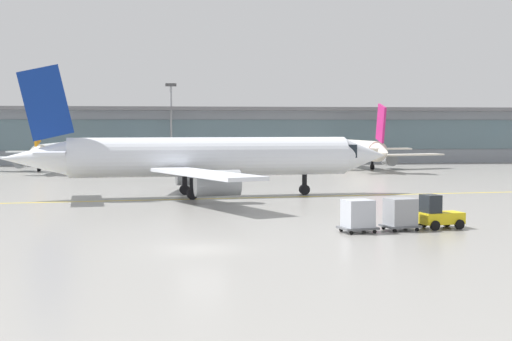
{
  "coord_description": "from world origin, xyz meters",
  "views": [
    {
      "loc": [
        -1.73,
        -37.73,
        6.21
      ],
      "look_at": [
        4.79,
        17.04,
        3.0
      ],
      "focal_mm": 52.29,
      "sensor_mm": 36.0,
      "label": 1
    }
  ],
  "objects_px": {
    "gate_airplane_2": "(357,150)",
    "apron_light_mast_1": "(171,120)",
    "cargo_dolly_lead": "(400,213)",
    "baggage_tug": "(438,214)",
    "gate_airplane_1": "(53,153)",
    "taxiing_regional_jet": "(206,158)",
    "cargo_dolly_trailing": "(358,215)"
  },
  "relations": [
    {
      "from": "cargo_dolly_trailing",
      "to": "apron_light_mast_1",
      "type": "distance_m",
      "value": 81.21
    },
    {
      "from": "baggage_tug",
      "to": "apron_light_mast_1",
      "type": "distance_m",
      "value": 81.04
    },
    {
      "from": "baggage_tug",
      "to": "apron_light_mast_1",
      "type": "relative_size",
      "value": 0.21
    },
    {
      "from": "gate_airplane_1",
      "to": "taxiing_regional_jet",
      "type": "bearing_deg",
      "value": -152.29
    },
    {
      "from": "cargo_dolly_lead",
      "to": "cargo_dolly_trailing",
      "type": "distance_m",
      "value": 2.82
    },
    {
      "from": "taxiing_regional_jet",
      "to": "cargo_dolly_trailing",
      "type": "relative_size",
      "value": 14.68
    },
    {
      "from": "taxiing_regional_jet",
      "to": "baggage_tug",
      "type": "bearing_deg",
      "value": -66.7
    },
    {
      "from": "gate_airplane_1",
      "to": "gate_airplane_2",
      "type": "height_order",
      "value": "gate_airplane_2"
    },
    {
      "from": "gate_airplane_2",
      "to": "taxiing_regional_jet",
      "type": "distance_m",
      "value": 48.22
    },
    {
      "from": "taxiing_regional_jet",
      "to": "cargo_dolly_trailing",
      "type": "distance_m",
      "value": 25.15
    },
    {
      "from": "gate_airplane_2",
      "to": "cargo_dolly_lead",
      "type": "distance_m",
      "value": 66.26
    },
    {
      "from": "baggage_tug",
      "to": "cargo_dolly_lead",
      "type": "bearing_deg",
      "value": 180.0
    },
    {
      "from": "gate_airplane_1",
      "to": "gate_airplane_2",
      "type": "relative_size",
      "value": 0.92
    },
    {
      "from": "baggage_tug",
      "to": "cargo_dolly_trailing",
      "type": "height_order",
      "value": "baggage_tug"
    },
    {
      "from": "gate_airplane_2",
      "to": "cargo_dolly_lead",
      "type": "bearing_deg",
      "value": 166.13
    },
    {
      "from": "gate_airplane_2",
      "to": "apron_light_mast_1",
      "type": "xyz_separation_m",
      "value": [
        -27.39,
        15.01,
        4.56
      ]
    },
    {
      "from": "taxiing_regional_jet",
      "to": "cargo_dolly_lead",
      "type": "relative_size",
      "value": 14.68
    },
    {
      "from": "gate_airplane_2",
      "to": "cargo_dolly_lead",
      "type": "height_order",
      "value": "gate_airplane_2"
    },
    {
      "from": "cargo_dolly_trailing",
      "to": "gate_airplane_1",
      "type": "bearing_deg",
      "value": 101.12
    },
    {
      "from": "gate_airplane_1",
      "to": "taxiing_regional_jet",
      "type": "distance_m",
      "value": 46.33
    },
    {
      "from": "gate_airplane_2",
      "to": "taxiing_regional_jet",
      "type": "height_order",
      "value": "taxiing_regional_jet"
    },
    {
      "from": "cargo_dolly_trailing",
      "to": "gate_airplane_2",
      "type": "bearing_deg",
      "value": 64.09
    },
    {
      "from": "taxiing_regional_jet",
      "to": "baggage_tug",
      "type": "height_order",
      "value": "taxiing_regional_jet"
    },
    {
      "from": "cargo_dolly_trailing",
      "to": "taxiing_regional_jet",
      "type": "bearing_deg",
      "value": 96.58
    },
    {
      "from": "apron_light_mast_1",
      "to": "cargo_dolly_trailing",
      "type": "bearing_deg",
      "value": -82.55
    },
    {
      "from": "gate_airplane_2",
      "to": "apron_light_mast_1",
      "type": "distance_m",
      "value": 31.57
    },
    {
      "from": "cargo_dolly_trailing",
      "to": "apron_light_mast_1",
      "type": "height_order",
      "value": "apron_light_mast_1"
    },
    {
      "from": "taxiing_regional_jet",
      "to": "cargo_dolly_trailing",
      "type": "height_order",
      "value": "taxiing_regional_jet"
    },
    {
      "from": "baggage_tug",
      "to": "cargo_dolly_trailing",
      "type": "relative_size",
      "value": 1.19
    },
    {
      "from": "gate_airplane_1",
      "to": "apron_light_mast_1",
      "type": "relative_size",
      "value": 1.95
    },
    {
      "from": "apron_light_mast_1",
      "to": "gate_airplane_1",
      "type": "bearing_deg",
      "value": -139.22
    },
    {
      "from": "cargo_dolly_trailing",
      "to": "cargo_dolly_lead",
      "type": "bearing_deg",
      "value": -0.0
    }
  ]
}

